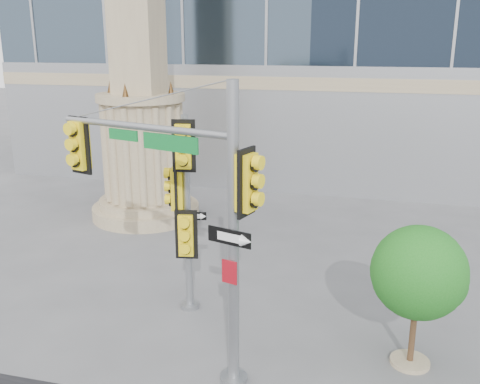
# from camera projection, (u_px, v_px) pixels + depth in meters

# --- Properties ---
(ground) EXTENTS (120.00, 120.00, 0.00)m
(ground) POSITION_uv_depth(u_px,v_px,m) (224.00, 354.00, 12.64)
(ground) COLOR #545456
(ground) RESTS_ON ground
(monument) EXTENTS (4.40, 4.40, 16.60)m
(monument) POSITION_uv_depth(u_px,v_px,m) (140.00, 83.00, 20.94)
(monument) COLOR #9C886A
(monument) RESTS_ON ground
(main_signal_pole) EXTENTS (4.87, 1.85, 6.46)m
(main_signal_pole) POSITION_uv_depth(u_px,v_px,m) (186.00, 197.00, 11.12)
(main_signal_pole) COLOR slate
(main_signal_pole) RESTS_ON ground
(secondary_signal_pole) EXTENTS (0.97, 0.71, 5.34)m
(secondary_signal_pole) POSITION_uv_depth(u_px,v_px,m) (184.00, 200.00, 13.84)
(secondary_signal_pole) COLOR slate
(secondary_signal_pole) RESTS_ON ground
(street_tree) EXTENTS (2.13, 2.08, 3.32)m
(street_tree) POSITION_uv_depth(u_px,v_px,m) (420.00, 276.00, 11.66)
(street_tree) COLOR #9C886A
(street_tree) RESTS_ON ground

